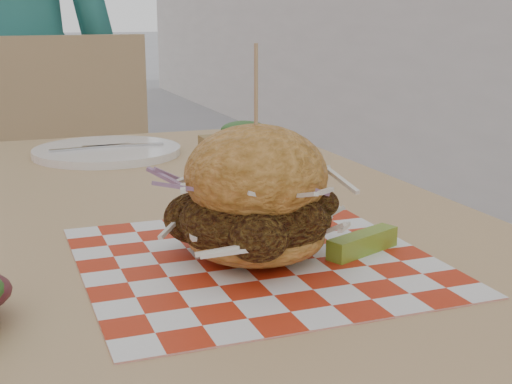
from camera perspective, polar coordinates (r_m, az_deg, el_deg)
diner at (r=2.11m, az=-19.01°, el=9.47°), size 0.67×0.49×1.72m
patio_table at (r=1.00m, az=-8.15°, el=-5.41°), size 0.80×1.20×0.75m
patio_chair at (r=1.89m, az=-14.45°, el=-0.19°), size 0.48×0.49×0.95m
paper_liner at (r=0.76m, az=-0.00°, el=-5.44°), size 0.36×0.36×0.00m
sandwich at (r=0.74m, az=-0.00°, el=-0.82°), size 0.20×0.20×0.22m
pickle_spear at (r=0.78m, az=8.53°, el=-4.05°), size 0.10×0.06×0.02m
place_setting at (r=1.35m, az=-11.82°, el=3.22°), size 0.27×0.27×0.02m
kraft_tray at (r=1.36m, az=-0.95°, el=4.31°), size 0.15×0.12×0.06m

